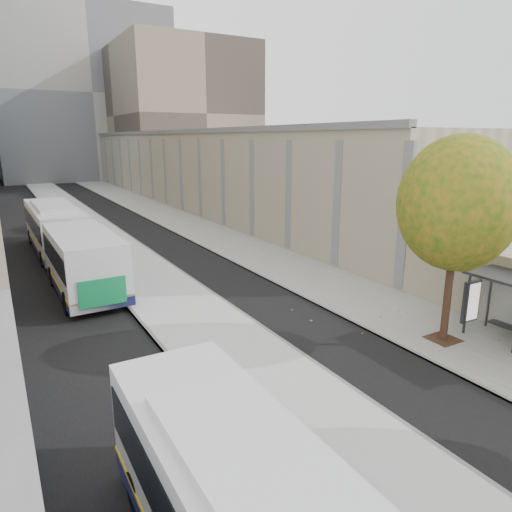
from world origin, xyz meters
TOP-DOWN VIEW (x-y plane):
  - bus_platform at (-3.88, 35.00)m, footprint 4.25×150.00m
  - sidewalk at (4.12, 35.00)m, footprint 4.75×150.00m
  - building_tan at (15.50, 64.00)m, footprint 18.00×92.00m
  - building_far_block at (6.00, 96.00)m, footprint 30.00×18.00m
  - tree_c at (3.60, 13.00)m, footprint 4.20×4.20m
  - bus_far at (-7.25, 31.06)m, footprint 3.04×18.78m
  - distant_car at (-7.25, 44.44)m, footprint 2.74×4.46m

SIDE VIEW (x-z plane):
  - sidewalk at x=4.12m, z-range 0.00..0.08m
  - bus_platform at x=-3.88m, z-range 0.00..0.15m
  - distant_car at x=-7.25m, z-range 0.00..1.42m
  - bus_far at x=-7.25m, z-range 0.14..3.27m
  - building_tan at x=15.50m, z-range 0.00..8.00m
  - tree_c at x=3.60m, z-range 1.61..8.89m
  - building_far_block at x=6.00m, z-range 0.00..30.00m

